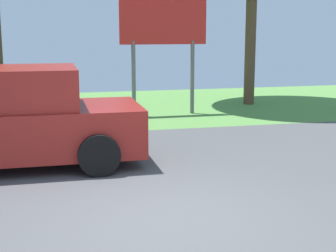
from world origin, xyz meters
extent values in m
cube|color=#4C4C4F|center=(0.00, 2.00, -0.05)|extent=(40.00, 8.00, 0.10)
cube|color=#568B42|center=(0.00, 10.00, -0.05)|extent=(40.00, 8.00, 0.10)
cube|color=maroon|center=(-2.44, 3.26, 0.68)|extent=(5.20, 2.00, 0.90)
cube|color=maroon|center=(-1.94, 3.26, 1.43)|extent=(1.80, 1.84, 0.90)
cube|color=#2D3842|center=(-1.09, 3.26, 1.43)|extent=(0.10, 1.70, 0.77)
cylinder|color=black|center=(-0.74, 4.26, 0.38)|extent=(0.76, 0.28, 0.76)
cylinder|color=black|center=(-0.74, 2.26, 0.38)|extent=(0.76, 0.28, 0.76)
cylinder|color=slate|center=(0.91, 8.25, 1.10)|extent=(0.12, 0.12, 2.20)
cylinder|color=slate|center=(2.71, 8.25, 1.10)|extent=(0.12, 0.12, 2.20)
cube|color=red|center=(1.81, 8.25, 2.80)|extent=(2.60, 0.10, 1.40)
cylinder|color=brown|center=(5.13, 9.62, 2.25)|extent=(0.36, 0.36, 4.49)
camera|label=1|loc=(-1.58, -6.56, 2.63)|focal=54.38mm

